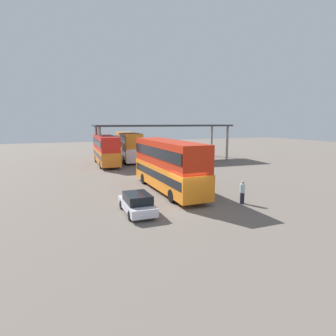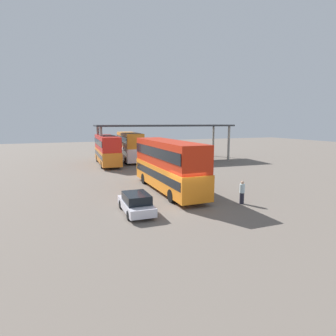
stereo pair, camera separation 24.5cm
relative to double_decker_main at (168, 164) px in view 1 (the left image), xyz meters
name	(u,v)px [view 1 (the left image)]	position (x,y,z in m)	size (l,w,h in m)	color
ground_plane	(185,206)	(-0.61, -4.67, -2.38)	(140.00, 140.00, 0.00)	#6B6158
double_decker_main	(168,164)	(0.00, 0.00, 0.00)	(2.53, 11.23, 4.34)	orange
parked_hatchback	(137,203)	(-4.19, -4.92, -1.70)	(1.74, 4.04, 1.35)	silver
double_decker_near_canopy	(106,149)	(-2.27, 17.31, -0.16)	(2.90, 10.57, 4.03)	orange
double_decker_mid_row	(128,145)	(1.61, 20.05, -0.02)	(3.27, 10.93, 4.30)	white
depot_canopy	(163,127)	(6.73, 18.45, 2.79)	(21.05, 7.49, 5.50)	#33353A
pedestrian_waiting	(242,192)	(3.55, -5.68, -1.53)	(0.38, 0.38, 1.69)	#262633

